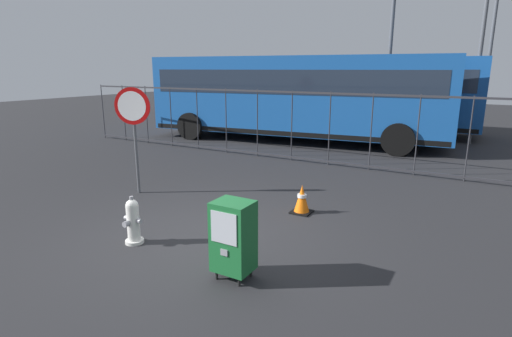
{
  "coord_description": "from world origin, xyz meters",
  "views": [
    {
      "loc": [
        3.71,
        -4.72,
        2.6
      ],
      "look_at": [
        0.3,
        1.2,
        0.9
      ],
      "focal_mm": 28.37,
      "sensor_mm": 36.0,
      "label": 1
    }
  ],
  "objects_px": {
    "bus_far": "(346,90)",
    "newspaper_box_primary": "(233,236)",
    "fire_hydrant": "(133,221)",
    "bus_near": "(296,94)",
    "street_light_near_right": "(496,7)",
    "traffic_cone": "(302,199)",
    "street_light_near_left": "(485,19)",
    "street_light_far_left": "(392,21)",
    "stop_sign": "(133,118)"
  },
  "relations": [
    {
      "from": "bus_far",
      "to": "newspaper_box_primary",
      "type": "bearing_deg",
      "value": -79.07
    },
    {
      "from": "fire_hydrant",
      "to": "bus_far",
      "type": "xyz_separation_m",
      "value": [
        -0.94,
        13.02,
        1.36
      ]
    },
    {
      "from": "bus_near",
      "to": "street_light_near_right",
      "type": "xyz_separation_m",
      "value": [
        5.82,
        5.31,
        3.16
      ]
    },
    {
      "from": "traffic_cone",
      "to": "street_light_near_right",
      "type": "distance_m",
      "value": 13.28
    },
    {
      "from": "fire_hydrant",
      "to": "street_light_near_right",
      "type": "height_order",
      "value": "street_light_near_right"
    },
    {
      "from": "street_light_near_left",
      "to": "street_light_far_left",
      "type": "bearing_deg",
      "value": -167.86
    },
    {
      "from": "street_light_near_left",
      "to": "street_light_near_right",
      "type": "bearing_deg",
      "value": 84.75
    },
    {
      "from": "street_light_far_left",
      "to": "bus_far",
      "type": "bearing_deg",
      "value": 142.08
    },
    {
      "from": "bus_near",
      "to": "stop_sign",
      "type": "bearing_deg",
      "value": -98.24
    },
    {
      "from": "bus_far",
      "to": "street_light_near_right",
      "type": "xyz_separation_m",
      "value": [
        5.14,
        1.68,
        3.16
      ]
    },
    {
      "from": "newspaper_box_primary",
      "to": "bus_far",
      "type": "height_order",
      "value": "bus_far"
    },
    {
      "from": "traffic_cone",
      "to": "bus_near",
      "type": "distance_m",
      "value": 7.77
    },
    {
      "from": "stop_sign",
      "to": "street_light_far_left",
      "type": "distance_m",
      "value": 10.32
    },
    {
      "from": "street_light_near_left",
      "to": "street_light_far_left",
      "type": "distance_m",
      "value": 2.91
    },
    {
      "from": "fire_hydrant",
      "to": "stop_sign",
      "type": "xyz_separation_m",
      "value": [
        -1.85,
        1.89,
        1.25
      ]
    },
    {
      "from": "street_light_near_left",
      "to": "traffic_cone",
      "type": "bearing_deg",
      "value": -103.43
    },
    {
      "from": "newspaper_box_primary",
      "to": "bus_near",
      "type": "xyz_separation_m",
      "value": [
        -3.52,
        9.52,
        1.14
      ]
    },
    {
      "from": "bus_far",
      "to": "traffic_cone",
      "type": "bearing_deg",
      "value": -77.27
    },
    {
      "from": "street_light_far_left",
      "to": "fire_hydrant",
      "type": "bearing_deg",
      "value": -95.57
    },
    {
      "from": "newspaper_box_primary",
      "to": "bus_near",
      "type": "height_order",
      "value": "bus_near"
    },
    {
      "from": "newspaper_box_primary",
      "to": "street_light_near_right",
      "type": "bearing_deg",
      "value": 81.18
    },
    {
      "from": "bus_near",
      "to": "bus_far",
      "type": "relative_size",
      "value": 1.02
    },
    {
      "from": "bus_near",
      "to": "street_light_near_right",
      "type": "bearing_deg",
      "value": 35.85
    },
    {
      "from": "stop_sign",
      "to": "street_light_far_left",
      "type": "height_order",
      "value": "street_light_far_left"
    },
    {
      "from": "newspaper_box_primary",
      "to": "street_light_near_right",
      "type": "relative_size",
      "value": 0.12
    },
    {
      "from": "newspaper_box_primary",
      "to": "bus_near",
      "type": "bearing_deg",
      "value": 110.31
    },
    {
      "from": "traffic_cone",
      "to": "bus_near",
      "type": "bearing_deg",
      "value": 115.63
    },
    {
      "from": "fire_hydrant",
      "to": "street_light_near_right",
      "type": "bearing_deg",
      "value": 74.06
    },
    {
      "from": "stop_sign",
      "to": "street_light_near_left",
      "type": "bearing_deg",
      "value": 60.22
    },
    {
      "from": "newspaper_box_primary",
      "to": "street_light_far_left",
      "type": "distance_m",
      "value": 12.14
    },
    {
      "from": "stop_sign",
      "to": "street_light_far_left",
      "type": "bearing_deg",
      "value": 72.73
    },
    {
      "from": "newspaper_box_primary",
      "to": "traffic_cone",
      "type": "distance_m",
      "value": 2.66
    },
    {
      "from": "newspaper_box_primary",
      "to": "bus_far",
      "type": "xyz_separation_m",
      "value": [
        -2.84,
        13.15,
        1.14
      ]
    },
    {
      "from": "newspaper_box_primary",
      "to": "street_light_near_left",
      "type": "relative_size",
      "value": 0.14
    },
    {
      "from": "traffic_cone",
      "to": "street_light_near_left",
      "type": "height_order",
      "value": "street_light_near_left"
    },
    {
      "from": "stop_sign",
      "to": "bus_near",
      "type": "relative_size",
      "value": 0.21
    },
    {
      "from": "stop_sign",
      "to": "bus_far",
      "type": "distance_m",
      "value": 11.17
    },
    {
      "from": "traffic_cone",
      "to": "bus_far",
      "type": "bearing_deg",
      "value": 103.98
    },
    {
      "from": "traffic_cone",
      "to": "street_light_near_right",
      "type": "height_order",
      "value": "street_light_near_right"
    },
    {
      "from": "newspaper_box_primary",
      "to": "traffic_cone",
      "type": "bearing_deg",
      "value": 94.77
    },
    {
      "from": "stop_sign",
      "to": "newspaper_box_primary",
      "type": "bearing_deg",
      "value": -28.33
    },
    {
      "from": "bus_near",
      "to": "street_light_near_left",
      "type": "distance_m",
      "value": 6.65
    },
    {
      "from": "fire_hydrant",
      "to": "traffic_cone",
      "type": "bearing_deg",
      "value": 56.14
    },
    {
      "from": "stop_sign",
      "to": "street_light_near_right",
      "type": "bearing_deg",
      "value": 64.73
    },
    {
      "from": "traffic_cone",
      "to": "street_light_near_right",
      "type": "xyz_separation_m",
      "value": [
        2.52,
        12.2,
        4.6
      ]
    },
    {
      "from": "newspaper_box_primary",
      "to": "street_light_near_right",
      "type": "distance_m",
      "value": 15.61
    },
    {
      "from": "traffic_cone",
      "to": "street_light_near_left",
      "type": "relative_size",
      "value": 0.07
    },
    {
      "from": "bus_near",
      "to": "street_light_near_left",
      "type": "relative_size",
      "value": 1.48
    },
    {
      "from": "bus_far",
      "to": "street_light_near_right",
      "type": "bearing_deg",
      "value": 16.87
    },
    {
      "from": "newspaper_box_primary",
      "to": "street_light_far_left",
      "type": "relative_size",
      "value": 0.14
    }
  ]
}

